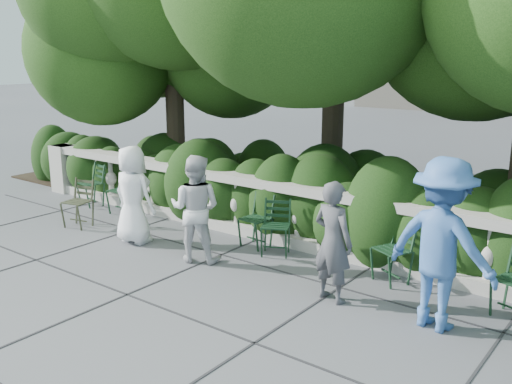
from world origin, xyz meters
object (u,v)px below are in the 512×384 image
Objects in this scene: chair_c at (249,249)px; person_older_blue at (442,245)px; chair_weathered at (73,229)px; chair_d at (274,258)px; person_casual_man at (195,209)px; person_businessman at (133,195)px; chair_a at (117,215)px; person_woman_grey at (333,242)px; chair_b at (85,207)px; chair_f at (505,321)px; chair_e at (381,284)px.

person_older_blue is at bearing -8.08° from chair_c.
chair_d is at bearing 2.10° from chair_weathered.
chair_weathered is 2.80m from person_casual_man.
chair_weathered is 0.54× the size of person_casual_man.
chair_c is at bearing 142.84° from chair_d.
person_businessman is (-1.65, -0.83, 0.77)m from chair_c.
person_woman_grey is (5.00, -0.80, 0.74)m from chair_a.
chair_a and chair_d have the same top height.
chair_b and chair_d have the same top height.
person_older_blue is at bearing 3.83° from chair_b.
chair_a and chair_c have the same top height.
person_woman_grey reaches higher than chair_d.
person_casual_man is 0.82× the size of person_older_blue.
chair_a is 0.44× the size of person_older_blue.
person_woman_grey is (-1.85, -0.68, 0.74)m from chair_f.
chair_a is 0.56× the size of person_woman_grey.
chair_b and chair_f have the same top height.
person_older_blue reaches higher than person_woman_grey.
chair_weathered is 6.26m from person_older_blue.
person_older_blue reaches higher than chair_c.
person_woman_grey is at bearing -83.18° from chair_e.
chair_c is 3.40m from person_older_blue.
chair_b is 7.81m from chair_f.
chair_b and chair_e have the same top height.
chair_b is 4.58m from chair_d.
chair_c is (4.04, 0.02, 0.00)m from chair_b.
person_casual_man is at bearing -106.02° from chair_c.
chair_e is 0.44× the size of person_older_blue.
person_casual_man is (-0.85, -0.74, 0.77)m from chair_d.
chair_b is 1.00× the size of chair_e.
chair_c is 1.18m from person_casual_man.
chair_a and chair_weathered have the same top height.
chair_e is at bearing -169.98° from chair_f.
person_businessman is at bearing 9.55° from person_woman_grey.
chair_c is 2.00m from person_businessman.
person_older_blue reaches higher than chair_b.
chair_weathered is 0.44× the size of person_older_blue.
person_woman_grey is at bearing 176.95° from person_businessman.
person_casual_man is (-2.53, -0.81, 0.77)m from chair_e.
person_casual_man is (2.75, -0.79, 0.77)m from chair_a.
chair_e is 0.56× the size of person_woman_grey.
person_casual_man reaches higher than chair_e.
chair_f is 0.44× the size of person_older_blue.
person_casual_man reaches higher than chair_d.
chair_d is 3.66m from chair_weathered.
person_businessman reaches higher than person_woman_grey.
chair_d is 0.44× the size of person_older_blue.
person_businessman is (-5.42, -0.67, 0.77)m from chair_f.
chair_weathered is at bearing 11.98° from person_woman_grey.
person_older_blue is (6.18, 0.30, 0.94)m from chair_weathered.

